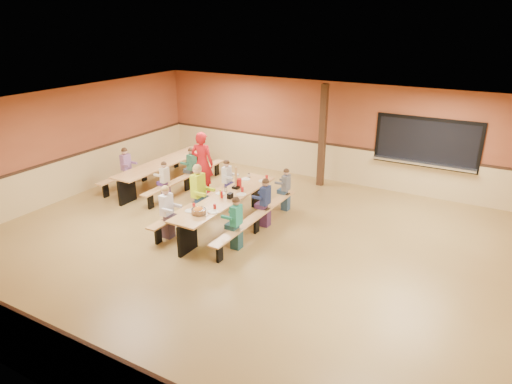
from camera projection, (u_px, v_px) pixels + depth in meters
The scene contains 23 objects.
ground at pixel (253, 246), 10.12m from camera, with size 12.00×12.00×0.00m, color olive.
room_envelope at pixel (253, 218), 9.87m from camera, with size 12.04×10.04×3.02m.
kitchen_pass_through at pixel (426, 145), 12.40m from camera, with size 2.78×0.28×1.38m.
structural_post at pixel (322, 136), 13.23m from camera, with size 0.18×0.18×3.00m, color #321E10.
cafeteria_table_main at pixel (227, 205), 10.94m from camera, with size 1.91×3.70×0.74m.
cafeteria_table_second at pixel (164, 169), 13.53m from camera, with size 1.91×3.70×0.74m.
seated_child_white_left at pixel (167, 212), 10.31m from camera, with size 0.39×0.32×1.24m, color white, non-canonical shape.
seated_adult_yellow at pixel (198, 192), 11.25m from camera, with size 0.46×0.38×1.40m, color #BDDF19, non-canonical shape.
seated_child_grey_left at pixel (227, 181), 12.34m from camera, with size 0.35×0.29×1.17m, color silver, non-canonical shape.
seated_child_teal_right at pixel (236, 223), 9.82m from camera, with size 0.36×0.29×1.19m, color #228A6C, non-canonical shape.
seated_child_navy_right at pixel (265, 203), 10.88m from camera, with size 0.36×0.30×1.19m, color #1B264D, non-canonical shape.
seated_child_char_right at pixel (286, 190), 11.80m from camera, with size 0.33×0.27×1.12m, color #54575F, non-canonical shape.
seated_child_purple_sec at pixel (126, 168), 13.32m from camera, with size 0.37×0.30×1.21m, color #8A5B8A, non-canonical shape.
seated_child_green_sec at pixel (192, 168), 13.35m from camera, with size 0.37×0.30×1.21m, color #2D6D51, non-canonical shape.
seated_child_tan_sec at pixel (165, 182), 12.39m from camera, with size 0.32×0.26×1.11m, color beige, non-canonical shape.
standing_woman at pixel (202, 163), 12.81m from camera, with size 0.66×0.43×1.80m, color red.
punch_pitcher at pixel (239, 183), 11.43m from camera, with size 0.16×0.16×0.22m, color #B01917.
chip_bowl at pixel (199, 211), 9.90m from camera, with size 0.32×0.32×0.15m, color orange, non-canonical shape.
napkin_dispenser at pixel (230, 196), 10.76m from camera, with size 0.10×0.14×0.13m, color black.
condiment_mustard at pixel (221, 193), 10.87m from camera, with size 0.06×0.06×0.17m, color yellow.
condiment_ketchup at pixel (222, 195), 10.77m from camera, with size 0.06×0.06×0.17m, color #B2140F.
table_paddle at pixel (236, 183), 11.35m from camera, with size 0.16×0.16×0.56m.
place_settings at pixel (226, 195), 10.84m from camera, with size 0.65×3.30×0.11m, color beige, non-canonical shape.
Camera 1 is at (4.49, -7.79, 4.78)m, focal length 32.00 mm.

